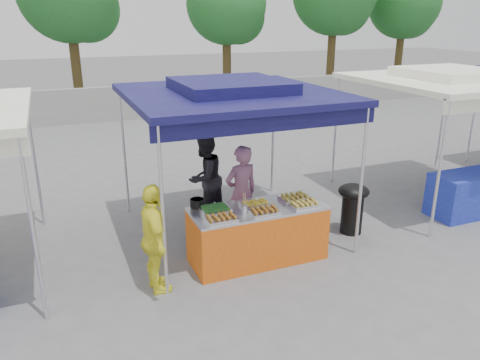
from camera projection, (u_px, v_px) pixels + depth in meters
name	position (u px, v px, depth m)	size (l,w,h in m)	color
ground_plane	(255.00, 256.00, 7.23)	(80.00, 80.00, 0.00)	slate
back_wall	(130.00, 103.00, 16.64)	(40.00, 0.25, 1.20)	gray
main_canopy	(231.00, 93.00, 7.29)	(3.20, 3.20, 2.57)	silver
neighbor_stall_right	(461.00, 123.00, 8.81)	(3.20, 3.20, 2.57)	silver
tree_2	(229.00, 8.00, 19.25)	(3.37, 3.28, 5.64)	#47381B
tree_4	(406.00, 5.00, 22.44)	(3.48, 3.41, 5.87)	#47381B
vendor_table	(258.00, 234.00, 7.00)	(2.00, 0.80, 0.85)	#D55813
food_tray_fl	(221.00, 218.00, 6.40)	(0.42, 0.30, 0.07)	silver
food_tray_fm	(264.00, 211.00, 6.64)	(0.42, 0.30, 0.07)	silver
food_tray_fr	(304.00, 204.00, 6.89)	(0.42, 0.30, 0.07)	silver
food_tray_bl	(215.00, 209.00, 6.71)	(0.42, 0.30, 0.07)	silver
food_tray_bm	(255.00, 203.00, 6.92)	(0.42, 0.30, 0.07)	silver
food_tray_br	(294.00, 198.00, 7.14)	(0.42, 0.30, 0.07)	silver
cooking_pot	(197.00, 203.00, 6.86)	(0.21, 0.21, 0.12)	black
skewer_cup	(245.00, 209.00, 6.67)	(0.09, 0.09, 0.11)	silver
wok_burner	(353.00, 204.00, 7.86)	(0.52, 0.52, 0.87)	black
crate_left	(221.00, 234.00, 7.60)	(0.51, 0.36, 0.30)	#1626B2
crate_right	(256.00, 231.00, 7.70)	(0.50, 0.35, 0.30)	#1626B2
crate_stacked	(256.00, 215.00, 7.61)	(0.47, 0.33, 0.28)	#1626B2
vendor_woman	(241.00, 193.00, 7.56)	(0.58, 0.38, 1.60)	#976083
helper_man	(205.00, 178.00, 8.28)	(0.78, 0.60, 1.60)	black
customer_person	(155.00, 239.00, 6.08)	(0.88, 0.37, 1.51)	#F7F037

